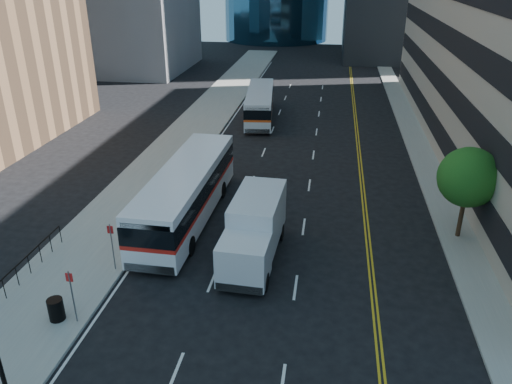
% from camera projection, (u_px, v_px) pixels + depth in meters
% --- Properties ---
extents(ground, '(160.00, 160.00, 0.00)m').
position_uv_depth(ground, '(280.00, 313.00, 21.72)').
color(ground, black).
rests_on(ground, ground).
extents(sidewalk_west, '(5.00, 90.00, 0.15)m').
position_uv_depth(sidewalk_west, '(195.00, 129.00, 45.57)').
color(sidewalk_west, gray).
rests_on(sidewalk_west, ground).
extents(sidewalk_east, '(2.00, 90.00, 0.15)m').
position_uv_depth(sidewalk_east, '(415.00, 139.00, 42.91)').
color(sidewalk_east, gray).
rests_on(sidewalk_east, ground).
extents(street_tree, '(3.20, 3.20, 5.10)m').
position_uv_depth(street_tree, '(469.00, 177.00, 26.15)').
color(street_tree, '#332114').
rests_on(street_tree, sidewalk_east).
extents(bus_front, '(3.02, 12.70, 3.26)m').
position_uv_depth(bus_front, '(187.00, 192.00, 28.93)').
color(bus_front, white).
rests_on(bus_front, ground).
extents(bus_rear, '(3.50, 11.13, 2.82)m').
position_uv_depth(bus_rear, '(260.00, 104.00, 48.04)').
color(bus_rear, silver).
rests_on(bus_rear, ground).
extents(box_truck, '(2.61, 6.79, 3.20)m').
position_uv_depth(box_truck, '(254.00, 230.00, 25.02)').
color(box_truck, silver).
rests_on(box_truck, ground).
extents(trash_can, '(0.87, 0.87, 0.99)m').
position_uv_depth(trash_can, '(56.00, 309.00, 20.93)').
color(trash_can, black).
rests_on(trash_can, sidewalk_west).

